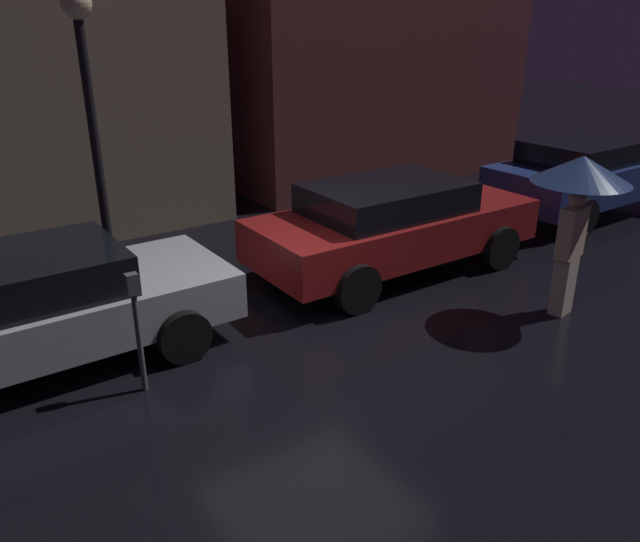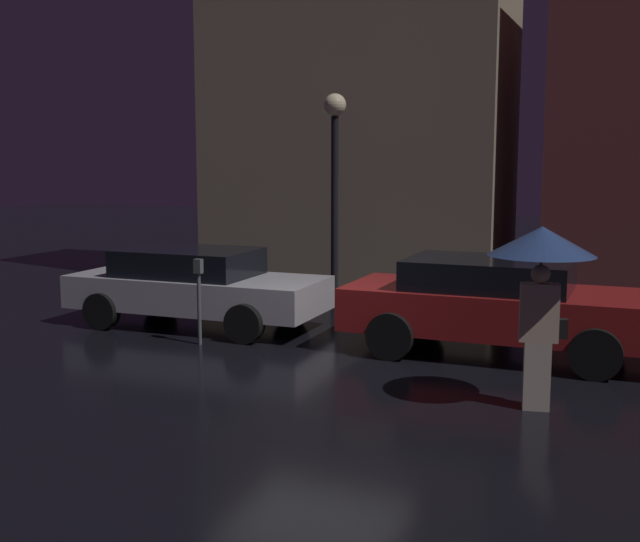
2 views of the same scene
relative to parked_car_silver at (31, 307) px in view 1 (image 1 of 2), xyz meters
The scene contains 8 objects.
ground_plane 3.20m from the parked_car_silver, 26.48° to the right, with size 60.00×60.00×0.00m, color black.
building_facade_right 10.55m from the parked_car_silver, 30.05° to the left, with size 7.19×3.00×6.82m.
parked_car_silver is the anchor object (origin of this frame).
parked_car_red 5.12m from the parked_car_silver, ahead, with size 4.47×2.01×1.40m.
parked_car_blue 10.19m from the parked_car_silver, ahead, with size 4.12×2.02×1.46m.
pedestrian_with_umbrella 6.58m from the parked_car_silver, 22.69° to the right, with size 1.20×1.20×2.10m.
parking_meter 1.44m from the parked_car_silver, 56.71° to the right, with size 0.12×0.10×1.33m.
street_lamp_near 3.65m from the parked_car_silver, 57.89° to the left, with size 0.42×0.42×4.03m.
Camera 1 is at (-3.64, -5.50, 3.67)m, focal length 35.00 mm.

